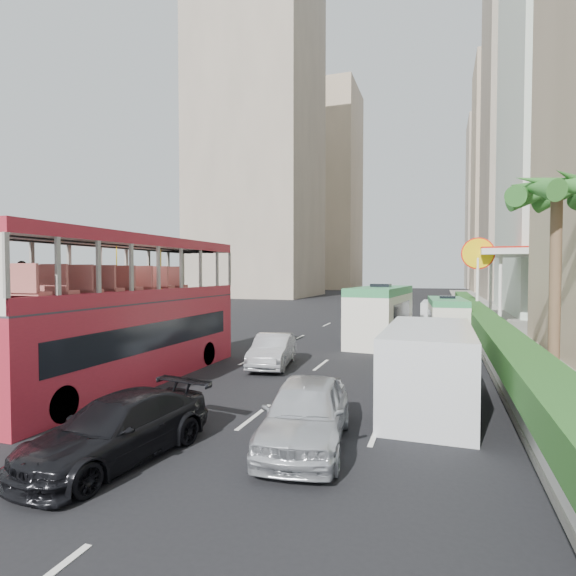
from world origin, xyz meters
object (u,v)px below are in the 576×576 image
at_px(car_silver_lane_a, 273,366).
at_px(double_decker_bus, 127,310).
at_px(car_black, 118,459).
at_px(minibus_near, 381,315).
at_px(minibus_far, 447,320).
at_px(panel_van_near, 429,367).
at_px(shell_station, 526,287).
at_px(car_silver_lane_b, 306,445).
at_px(palm_tree, 555,286).
at_px(panel_van_far, 435,314).
at_px(van_asset, 382,337).

bearing_deg(car_silver_lane_a, double_decker_bus, -141.97).
distance_m(double_decker_bus, car_black, 7.19).
distance_m(minibus_near, minibus_far, 3.76).
xyz_separation_m(panel_van_near, shell_station, (6.06, 22.61, 1.61)).
bearing_deg(minibus_near, shell_station, 57.57).
distance_m(car_silver_lane_b, palm_tree, 10.35).
bearing_deg(panel_van_far, panel_van_near, -88.99).
relative_size(car_black, van_asset, 0.98).
xyz_separation_m(van_asset, palm_tree, (6.83, -10.06, 3.38)).
height_order(panel_van_near, panel_van_far, panel_van_near).
distance_m(car_silver_lane_b, van_asset, 17.50).
distance_m(double_decker_bus, van_asset, 15.90).
relative_size(car_silver_lane_a, car_silver_lane_b, 0.91).
bearing_deg(car_silver_lane_a, van_asset, 63.25).
height_order(double_decker_bus, car_black, double_decker_bus).
height_order(car_black, van_asset, car_black).
xyz_separation_m(double_decker_bus, car_black, (4.03, -5.39, -2.53)).
xyz_separation_m(van_asset, panel_van_near, (2.97, -13.67, 1.14)).
relative_size(car_silver_lane_b, minibus_near, 0.63).
bearing_deg(car_silver_lane_b, panel_van_near, 49.33).
relative_size(van_asset, panel_van_far, 1.00).
bearing_deg(minibus_near, minibus_far, 30.07).
bearing_deg(minibus_far, minibus_near, -159.35).
bearing_deg(panel_van_near, car_silver_lane_a, 149.14).
distance_m(car_black, panel_van_near, 8.34).
xyz_separation_m(car_silver_lane_a, panel_van_near, (6.13, -3.71, 1.14)).
distance_m(double_decker_bus, palm_tree, 14.39).
bearing_deg(car_silver_lane_b, palm_tree, 41.90).
bearing_deg(shell_station, minibus_near, -127.93).
height_order(car_silver_lane_a, car_black, car_silver_lane_a).
bearing_deg(panel_van_near, panel_van_far, 90.37).
xyz_separation_m(car_black, minibus_far, (6.55, 18.63, 1.20)).
distance_m(panel_van_far, shell_station, 6.99).
bearing_deg(palm_tree, shell_station, 83.40).
xyz_separation_m(minibus_far, panel_van_near, (-0.65, -12.84, -0.06)).
bearing_deg(double_decker_bus, panel_van_near, 2.27).
xyz_separation_m(double_decker_bus, palm_tree, (13.80, 4.00, 0.85)).
xyz_separation_m(minibus_near, shell_station, (8.82, 11.32, 1.23)).
xyz_separation_m(car_silver_lane_b, car_black, (-3.41, -1.96, 0.00)).
distance_m(panel_van_near, panel_van_far, 19.69).
relative_size(double_decker_bus, shell_station, 1.38).
relative_size(van_asset, panel_van_near, 0.78).
relative_size(car_silver_lane_b, panel_van_far, 0.97).
bearing_deg(car_black, car_silver_lane_b, 37.88).
relative_size(car_black, palm_tree, 0.69).
distance_m(van_asset, panel_van_near, 14.03).
distance_m(car_silver_lane_a, shell_station, 22.66).
xyz_separation_m(van_asset, minibus_far, (3.62, -0.82, 1.20)).
height_order(panel_van_far, palm_tree, palm_tree).
distance_m(van_asset, palm_tree, 12.62).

